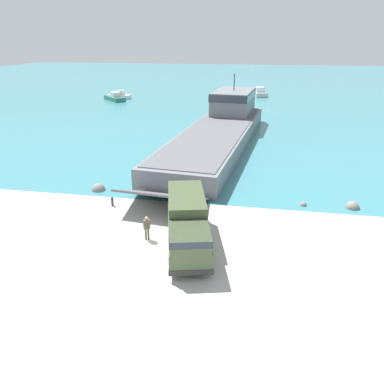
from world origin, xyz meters
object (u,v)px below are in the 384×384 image
object	(u,v)px
mooring_bollard	(112,201)
military_truck	(187,223)
soldier_on_ramp	(147,226)
landing_craft	(221,126)
moored_boat_c	(259,93)
moored_boat_a	(120,96)
moored_boat_b	(115,98)

from	to	relation	value
mooring_bollard	military_truck	bearing A→B (deg)	-34.98
soldier_on_ramp	mooring_bollard	distance (m)	6.51
landing_craft	moored_boat_c	world-z (taller)	landing_craft
moored_boat_a	moored_boat_c	world-z (taller)	moored_boat_c
military_truck	moored_boat_a	distance (m)	66.97
soldier_on_ramp	mooring_bollard	xyz separation A→B (m)	(-4.35, 4.80, -0.57)
moored_boat_a	moored_boat_b	world-z (taller)	moored_boat_b
landing_craft	mooring_bollard	distance (m)	23.81
moored_boat_a	moored_boat_c	size ratio (longest dim) A/B	0.96
landing_craft	moored_boat_b	xyz separation A→B (m)	(-26.52, 30.14, -1.29)
military_truck	soldier_on_ramp	xyz separation A→B (m)	(-2.81, 0.21, -0.63)
soldier_on_ramp	mooring_bollard	bearing A→B (deg)	-168.12
soldier_on_ramp	moored_boat_c	bearing A→B (deg)	144.29
military_truck	moored_boat_a	world-z (taller)	military_truck
landing_craft	soldier_on_ramp	distance (m)	27.77
moored_boat_b	mooring_bollard	distance (m)	56.68
landing_craft	soldier_on_ramp	size ratio (longest dim) A/B	23.26
moored_boat_b	landing_craft	bearing A→B (deg)	-93.61
military_truck	mooring_bollard	xyz separation A→B (m)	(-7.16, 5.01, -1.20)
moored_boat_b	moored_boat_c	size ratio (longest dim) A/B	1.09
moored_boat_a	moored_boat_c	xyz separation A→B (m)	(31.04, 8.86, 0.13)
soldier_on_ramp	moored_boat_c	world-z (taller)	moored_boat_c
military_truck	moored_boat_a	size ratio (longest dim) A/B	1.54
mooring_bollard	landing_craft	bearing A→B (deg)	74.23
moored_boat_b	moored_boat_c	xyz separation A→B (m)	(31.03, 12.01, 0.11)
soldier_on_ramp	moored_boat_b	bearing A→B (deg)	172.60
moored_boat_b	military_truck	bearing A→B (deg)	-109.82
military_truck	mooring_bollard	bearing A→B (deg)	-138.65
landing_craft	military_truck	xyz separation A→B (m)	(0.71, -27.88, -0.30)
soldier_on_ramp	moored_boat_a	xyz separation A→B (m)	(-24.44, 60.96, -0.39)
moored_boat_b	mooring_bollard	bearing A→B (deg)	-114.23
moored_boat_a	mooring_bollard	world-z (taller)	moored_boat_a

